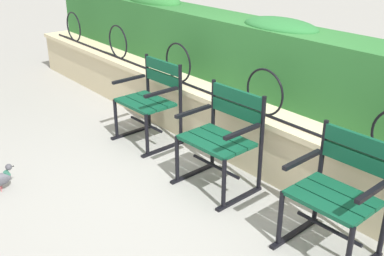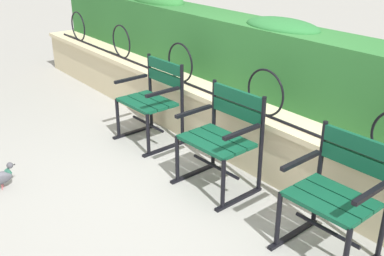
% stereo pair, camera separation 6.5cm
% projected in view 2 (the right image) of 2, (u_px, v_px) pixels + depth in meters
% --- Properties ---
extents(ground_plane, '(60.00, 60.00, 0.00)m').
position_uv_depth(ground_plane, '(181.00, 190.00, 3.95)').
color(ground_plane, '#9E9E99').
extents(stone_wall, '(8.49, 0.41, 0.57)m').
position_uv_depth(stone_wall, '(252.00, 135.00, 4.31)').
color(stone_wall, beige).
rests_on(stone_wall, ground).
extents(iron_arch_fence, '(7.93, 0.02, 0.42)m').
position_uv_depth(iron_arch_fence, '(223.00, 81.00, 4.33)').
color(iron_arch_fence, black).
rests_on(iron_arch_fence, stone_wall).
extents(hedge_row, '(8.33, 0.52, 0.79)m').
position_uv_depth(hedge_row, '(287.00, 61.00, 4.31)').
color(hedge_row, '#2D7033').
rests_on(hedge_row, stone_wall).
extents(park_chair_left, '(0.61, 0.54, 0.85)m').
position_uv_depth(park_chair_left, '(153.00, 98.00, 4.72)').
color(park_chair_left, '#0F4C33').
rests_on(park_chair_left, ground).
extents(park_chair_centre, '(0.63, 0.55, 0.85)m').
position_uv_depth(park_chair_centre, '(223.00, 136.00, 3.86)').
color(park_chair_centre, '#0F4C33').
rests_on(park_chair_centre, ground).
extents(park_chair_right, '(0.59, 0.54, 0.84)m').
position_uv_depth(park_chair_right, '(338.00, 193.00, 3.04)').
color(park_chair_right, '#0F4C33').
rests_on(park_chair_right, ground).
extents(pigeon_near_chairs, '(0.11, 0.29, 0.22)m').
position_uv_depth(pigeon_near_chairs, '(0.00, 177.00, 3.93)').
color(pigeon_near_chairs, '#5B5B66').
rests_on(pigeon_near_chairs, ground).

